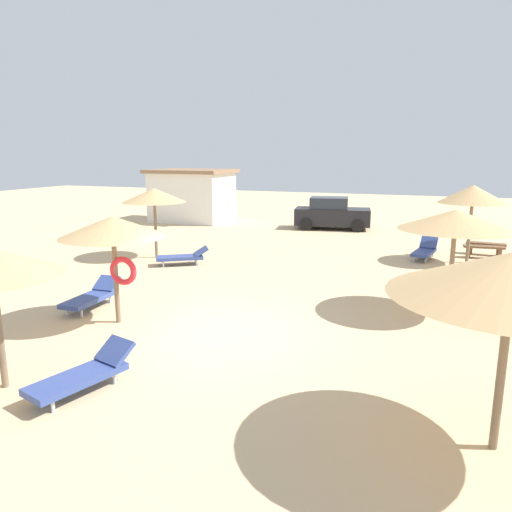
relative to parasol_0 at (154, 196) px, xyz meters
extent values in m
plane|color=#D1B284|center=(5.56, -6.59, -2.45)|extent=(80.00, 80.00, 0.00)
cylinder|color=#75604C|center=(0.00, 0.00, -1.30)|extent=(0.12, 0.12, 2.29)
cone|color=tan|center=(0.00, 0.00, 0.01)|extent=(2.47, 2.47, 0.53)
cylinder|color=#75604C|center=(11.48, 3.39, -1.28)|extent=(0.12, 0.12, 2.34)
cone|color=tan|center=(11.48, 3.39, 0.13)|extent=(2.49, 2.49, 0.67)
cylinder|color=#75604C|center=(3.16, -6.78, -1.34)|extent=(0.12, 0.12, 2.22)
cone|color=tan|center=(3.16, -6.78, -0.08)|extent=(2.50, 2.50, 0.50)
torus|color=red|center=(3.38, -6.78, -1.13)|extent=(0.71, 0.19, 0.70)
cylinder|color=#75604C|center=(11.24, -9.22, -1.29)|extent=(0.12, 0.12, 2.31)
cylinder|color=#75604C|center=(10.72, -3.16, -1.31)|extent=(0.12, 0.12, 2.28)
cone|color=tan|center=(10.72, -3.16, -0.01)|extent=(2.81, 2.81, 0.51)
cube|color=#33478C|center=(1.51, -0.84, -2.17)|extent=(1.77, 1.47, 0.12)
cube|color=#33478C|center=(2.18, -0.40, -1.97)|extent=(0.78, 0.82, 0.35)
cylinder|color=silver|center=(1.89, -0.33, -2.34)|extent=(0.06, 0.06, 0.22)
cylinder|color=silver|center=(2.13, -0.69, -2.34)|extent=(0.06, 0.06, 0.22)
cylinder|color=silver|center=(0.89, -0.98, -2.34)|extent=(0.06, 0.06, 0.22)
cylinder|color=silver|center=(1.13, -1.35, -2.34)|extent=(0.06, 0.06, 0.22)
cube|color=#33478C|center=(9.93, 3.36, -2.17)|extent=(0.95, 1.79, 0.12)
cube|color=#33478C|center=(10.08, 4.14, -1.91)|extent=(0.71, 0.55, 0.46)
cylinder|color=silver|center=(9.83, 3.99, -2.34)|extent=(0.06, 0.06, 0.22)
cylinder|color=silver|center=(10.26, 3.91, -2.34)|extent=(0.06, 0.06, 0.22)
cylinder|color=silver|center=(9.60, 2.81, -2.34)|extent=(0.06, 0.06, 0.22)
cylinder|color=silver|center=(10.03, 2.73, -2.34)|extent=(0.06, 0.06, 0.22)
cube|color=#33478C|center=(4.70, -10.01, -2.17)|extent=(1.07, 1.81, 0.12)
cube|color=#33478C|center=(4.92, -9.24, -1.94)|extent=(0.75, 0.64, 0.39)
cylinder|color=silver|center=(4.65, -9.38, -2.34)|extent=(0.06, 0.06, 0.22)
cylinder|color=silver|center=(5.08, -9.50, -2.34)|extent=(0.06, 0.06, 0.22)
cylinder|color=silver|center=(4.33, -10.53, -2.34)|extent=(0.06, 0.06, 0.22)
cylinder|color=silver|center=(4.75, -10.65, -2.34)|extent=(0.06, 0.06, 0.22)
cube|color=#33478C|center=(1.81, -6.19, -2.17)|extent=(0.71, 1.72, 0.12)
cube|color=#33478C|center=(1.78, -5.39, -1.96)|extent=(0.66, 0.53, 0.37)
cylinder|color=silver|center=(1.57, -5.60, -2.34)|extent=(0.06, 0.06, 0.22)
cylinder|color=silver|center=(2.01, -5.58, -2.34)|extent=(0.06, 0.06, 0.22)
cylinder|color=silver|center=(1.62, -6.80, -2.34)|extent=(0.06, 0.06, 0.22)
cylinder|color=silver|center=(2.06, -6.78, -2.34)|extent=(0.06, 0.06, 0.22)
cube|color=brown|center=(12.26, 5.19, -2.00)|extent=(1.54, 0.58, 0.08)
cube|color=brown|center=(11.71, 5.26, -2.24)|extent=(0.16, 0.37, 0.41)
cube|color=brown|center=(12.80, 5.12, -2.24)|extent=(0.16, 0.37, 0.41)
cube|color=brown|center=(12.12, 4.43, -2.00)|extent=(1.53, 0.52, 0.08)
cube|color=brown|center=(11.57, 4.38, -2.24)|extent=(0.15, 0.37, 0.41)
cube|color=brown|center=(12.67, 4.47, -2.24)|extent=(0.15, 0.37, 0.41)
cube|color=black|center=(5.00, 9.74, -1.78)|extent=(4.22, 2.33, 0.90)
cube|color=#262D38|center=(4.80, 9.71, -1.03)|extent=(2.23, 1.86, 0.60)
cylinder|color=black|center=(6.19, 10.83, -2.13)|extent=(0.67, 0.32, 0.64)
cylinder|color=black|center=(6.47, 9.09, -2.13)|extent=(0.67, 0.32, 0.64)
cylinder|color=black|center=(3.52, 10.39, -2.13)|extent=(0.67, 0.32, 0.64)
cylinder|color=black|center=(3.81, 8.66, -2.13)|extent=(0.67, 0.32, 0.64)
cube|color=white|center=(-3.65, 9.93, -1.00)|extent=(4.32, 3.38, 2.90)
cube|color=#8C6B4C|center=(-3.65, 9.93, 0.55)|extent=(4.72, 3.78, 0.20)
camera|label=1|loc=(10.24, -16.03, 1.61)|focal=33.68mm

